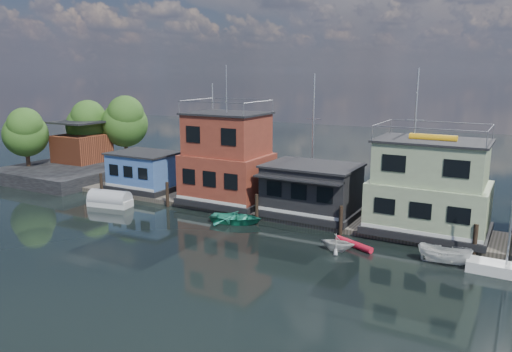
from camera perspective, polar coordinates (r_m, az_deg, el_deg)
The scene contains 15 objects.
ground at distance 30.51m, azimuth -1.81°, elevation -10.73°, with size 160.00×160.00×0.00m, color black.
dock at distance 40.60m, azimuth 6.97°, elevation -4.67°, with size 48.00×5.00×0.40m, color #595147.
houseboat_blue at distance 49.54m, azimuth -12.59°, elevation 0.55°, with size 6.40×4.90×3.66m.
houseboat_red at distance 43.51m, azimuth -3.31°, elevation 1.81°, with size 7.40×5.90×11.86m.
houseboat_dark at distance 40.19m, azimuth 6.38°, elevation -1.56°, with size 7.40×6.10×4.06m.
houseboat_green at distance 37.51m, azimuth 19.20°, elevation -1.36°, with size 8.40×5.90×7.03m.
pilings at distance 38.00m, azimuth 4.93°, elevation -4.38°, with size 42.28×0.28×2.20m.
background_masts at distance 43.66m, azimuth 15.97°, elevation 3.32°, with size 36.40×0.16×12.00m.
shore at distance 60.89m, azimuth -19.19°, elevation 3.60°, with size 12.40×15.72×8.24m.
tarp_runabout at distance 45.87m, azimuth -16.36°, elevation -2.63°, with size 4.08×2.18×1.57m.
dinghy_white at distance 33.80m, azimuth 9.29°, elevation -7.48°, with size 1.98×2.30×1.21m, color beige.
red_kayak at distance 34.77m, azimuth 11.11°, elevation -7.65°, with size 0.45×0.45×3.07m, color red.
motorboat at distance 33.21m, azimuth 20.74°, elevation -8.44°, with size 1.22×3.24×1.25m, color white.
day_sailer at distance 33.08m, azimuth 26.66°, elevation -9.46°, with size 4.28×1.50×6.71m.
dinghy_teal at distance 39.31m, azimuth -2.30°, elevation -4.81°, with size 2.94×4.11×0.85m, color #289376.
Camera 1 is at (14.55, -24.09, 11.77)m, focal length 35.00 mm.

